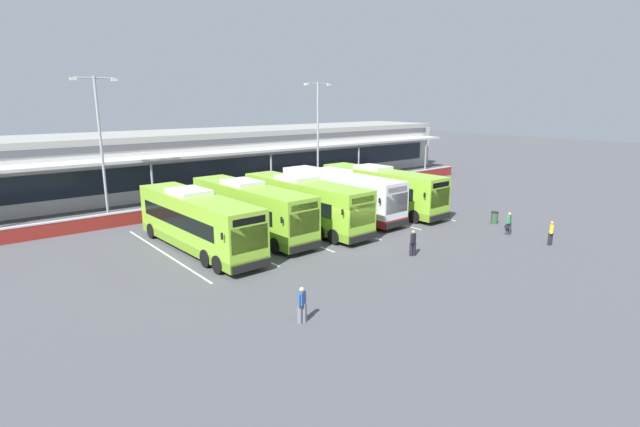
{
  "coord_description": "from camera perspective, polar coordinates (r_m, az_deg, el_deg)",
  "views": [
    {
      "loc": [
        -20.87,
        -22.3,
        9.33
      ],
      "look_at": [
        -0.46,
        3.0,
        1.6
      ],
      "focal_mm": 27.02,
      "sensor_mm": 36.0,
      "label": 1
    }
  ],
  "objects": [
    {
      "name": "bay_stripe_centre",
      "position": [
        37.62,
        0.17,
        -0.97
      ],
      "size": [
        0.14,
        13.0,
        0.01
      ],
      "primitive_type": "cube",
      "color": "silver",
      "rests_on": "ground"
    },
    {
      "name": "litter_bin",
      "position": [
        39.34,
        19.95,
        -0.46
      ],
      "size": [
        0.54,
        0.54,
        0.93
      ],
      "color": "#2D5133",
      "rests_on": "ground"
    },
    {
      "name": "bay_stripe_west",
      "position": [
        33.17,
        -11.19,
        -3.22
      ],
      "size": [
        0.14,
        13.0,
        0.01
      ],
      "primitive_type": "cube",
      "color": "silver",
      "rests_on": "ground"
    },
    {
      "name": "bay_stripe_mid_west",
      "position": [
        35.22,
        -5.15,
        -2.03
      ],
      "size": [
        0.14,
        13.0,
        0.01
      ],
      "primitive_type": "cube",
      "color": "silver",
      "rests_on": "ground"
    },
    {
      "name": "ground_plane",
      "position": [
        31.93,
        4.03,
        -3.64
      ],
      "size": [
        200.0,
        200.0,
        0.0
      ],
      "primitive_type": "plane",
      "color": "#4C4C51"
    },
    {
      "name": "pedestrian_with_handbag",
      "position": [
        36.35,
        21.45,
        -1.05
      ],
      "size": [
        0.64,
        0.33,
        1.62
      ],
      "color": "#33333D",
      "rests_on": "ground"
    },
    {
      "name": "pedestrian_in_dark_coat",
      "position": [
        20.82,
        -2.15,
        -10.61
      ],
      "size": [
        0.53,
        0.33,
        1.62
      ],
      "color": "slate",
      "rests_on": "ground"
    },
    {
      "name": "lamp_post_centre",
      "position": [
        49.45,
        -0.26,
        9.85
      ],
      "size": [
        3.24,
        0.28,
        11.0
      ],
      "color": "#9E9EA3",
      "rests_on": "ground"
    },
    {
      "name": "coach_bus_centre",
      "position": [
        35.56,
        -1.9,
        1.12
      ],
      "size": [
        3.21,
        12.23,
        3.78
      ],
      "color": "#8CC633",
      "rests_on": "ground"
    },
    {
      "name": "coach_bus_left_centre",
      "position": [
        33.91,
        -8.23,
        0.38
      ],
      "size": [
        3.21,
        12.23,
        3.78
      ],
      "color": "#8CC633",
      "rests_on": "ground"
    },
    {
      "name": "lamp_post_west",
      "position": [
        40.12,
        -24.55,
        7.84
      ],
      "size": [
        3.24,
        0.28,
        11.0
      ],
      "color": "#9E9EA3",
      "rests_on": "ground"
    },
    {
      "name": "bay_stripe_mid_east",
      "position": [
        40.32,
        4.81,
        -0.04
      ],
      "size": [
        0.14,
        13.0,
        0.01
      ],
      "primitive_type": "cube",
      "color": "silver",
      "rests_on": "ground"
    },
    {
      "name": "pedestrian_near_bin",
      "position": [
        34.87,
        25.68,
        -2.01
      ],
      "size": [
        0.52,
        0.35,
        1.62
      ],
      "color": "black",
      "rests_on": "ground"
    },
    {
      "name": "coach_bus_rightmost",
      "position": [
        41.34,
        7.22,
        2.76
      ],
      "size": [
        3.21,
        12.23,
        3.78
      ],
      "color": "#8CC633",
      "rests_on": "ground"
    },
    {
      "name": "pedestrian_child",
      "position": [
        29.83,
        10.96,
        -3.34
      ],
      "size": [
        0.54,
        0.3,
        1.62
      ],
      "color": "black",
      "rests_on": "ground"
    },
    {
      "name": "bay_stripe_far_west",
      "position": [
        31.55,
        -17.96,
        -4.49
      ],
      "size": [
        0.14,
        13.0,
        0.01
      ],
      "primitive_type": "cube",
      "color": "silver",
      "rests_on": "ground"
    },
    {
      "name": "red_barrier_wall",
      "position": [
        43.21,
        -9.14,
        1.49
      ],
      "size": [
        60.0,
        0.4,
        1.1
      ],
      "color": "maroon",
      "rests_on": "ground"
    },
    {
      "name": "bay_stripe_east",
      "position": [
        43.26,
        8.84,
        0.77
      ],
      "size": [
        0.14,
        13.0,
        0.01
      ],
      "primitive_type": "cube",
      "color": "silver",
      "rests_on": "ground"
    },
    {
      "name": "terminal_building",
      "position": [
        53.82,
        -15.89,
        6.13
      ],
      "size": [
        70.0,
        13.0,
        6.0
      ],
      "color": "#B7B7B2",
      "rests_on": "ground"
    },
    {
      "name": "coach_bus_leftmost",
      "position": [
        31.18,
        -14.28,
        -1.05
      ],
      "size": [
        3.21,
        12.23,
        3.78
      ],
      "color": "#8CC633",
      "rests_on": "ground"
    },
    {
      "name": "coach_bus_right_centre",
      "position": [
        39.06,
        2.35,
        2.23
      ],
      "size": [
        3.21,
        12.23,
        3.78
      ],
      "color": "silver",
      "rests_on": "ground"
    }
  ]
}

